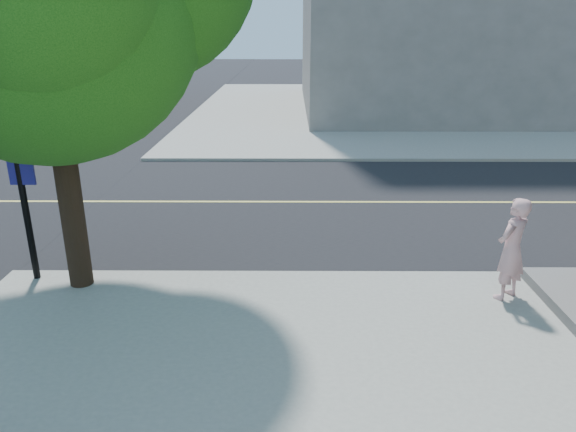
{
  "coord_description": "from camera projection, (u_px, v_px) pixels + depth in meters",
  "views": [
    {
      "loc": [
        4.21,
        -9.06,
        4.43
      ],
      "look_at": [
        4.16,
        -0.25,
        1.3
      ],
      "focal_mm": 33.39,
      "sensor_mm": 36.0,
      "label": 1
    }
  ],
  "objects": [
    {
      "name": "man_on_phone",
      "position": [
        512.0,
        249.0,
        8.74
      ],
      "size": [
        0.76,
        0.72,
        1.75
      ],
      "primitive_type": "imported",
      "rotation": [
        0.0,
        0.0,
        3.81
      ],
      "color": "#D79FA2",
      "rests_on": "sidewalk_se"
    },
    {
      "name": "ground",
      "position": [
        67.0,
        276.0,
        10.04
      ],
      "size": [
        140.0,
        140.0,
        0.0
      ],
      "primitive_type": "plane",
      "color": "black",
      "rests_on": "ground"
    },
    {
      "name": "sidewalk_ne",
      "position": [
        455.0,
        108.0,
        30.21
      ],
      "size": [
        29.0,
        25.0,
        0.12
      ],
      "primitive_type": "cube",
      "color": "gray",
      "rests_on": "ground"
    },
    {
      "name": "road_ew",
      "position": [
        133.0,
        202.0,
        14.28
      ],
      "size": [
        140.0,
        9.0,
        0.01
      ],
      "primitive_type": "cube",
      "color": "black",
      "rests_on": "ground"
    }
  ]
}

